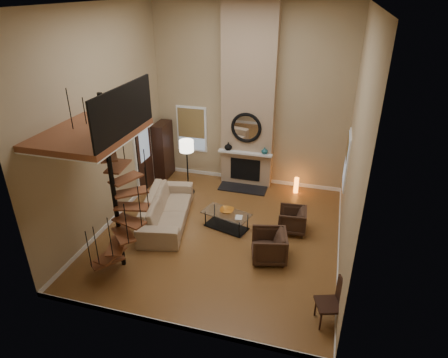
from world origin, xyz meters
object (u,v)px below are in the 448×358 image
(armchair_near, at_px, (295,220))
(sofa, at_px, (166,209))
(coffee_table, at_px, (226,218))
(accent_lamp, at_px, (296,185))
(hutch, at_px, (163,150))
(armchair_far, at_px, (272,246))
(floor_lamp, at_px, (187,150))
(side_chair, at_px, (334,301))

(armchair_near, bearing_deg, sofa, -86.97)
(coffee_table, height_order, accent_lamp, accent_lamp)
(accent_lamp, bearing_deg, hutch, -179.48)
(sofa, height_order, armchair_near, sofa)
(armchair_far, distance_m, accent_lamp, 3.47)
(armchair_near, height_order, accent_lamp, armchair_near)
(coffee_table, relative_size, accent_lamp, 2.74)
(armchair_near, xyz_separation_m, floor_lamp, (-3.43, 1.29, 1.06))
(side_chair, bearing_deg, armchair_near, 110.09)
(sofa, height_order, side_chair, side_chair)
(floor_lamp, bearing_deg, hutch, 143.48)
(side_chair, bearing_deg, accent_lamp, 103.90)
(floor_lamp, relative_size, side_chair, 1.76)
(floor_lamp, bearing_deg, sofa, -89.16)
(armchair_near, bearing_deg, armchair_far, -20.80)
(sofa, distance_m, armchair_near, 3.43)
(hutch, relative_size, accent_lamp, 3.70)
(armchair_far, bearing_deg, armchair_near, 150.18)
(armchair_far, bearing_deg, accent_lamp, 163.74)
(hutch, distance_m, accent_lamp, 4.45)
(armchair_near, height_order, coffee_table, armchair_near)
(sofa, bearing_deg, side_chair, -130.84)
(armchair_near, relative_size, accent_lamp, 1.42)
(armchair_near, distance_m, floor_lamp, 3.81)
(coffee_table, relative_size, side_chair, 1.38)
(sofa, xyz_separation_m, side_chair, (4.46, -2.44, 0.13))
(armchair_far, xyz_separation_m, side_chair, (1.43, -1.61, 0.17))
(sofa, xyz_separation_m, accent_lamp, (3.20, 2.64, -0.15))
(hutch, height_order, side_chair, hutch)
(armchair_near, xyz_separation_m, coffee_table, (-1.76, -0.30, -0.07))
(accent_lamp, bearing_deg, sofa, -140.52)
(sofa, bearing_deg, armchair_far, -117.44)
(floor_lamp, bearing_deg, armchair_far, -40.01)
(hutch, relative_size, coffee_table, 1.35)
(hutch, bearing_deg, armchair_near, -25.12)
(hutch, distance_m, floor_lamp, 1.52)
(sofa, height_order, floor_lamp, floor_lamp)
(armchair_near, relative_size, floor_lamp, 0.41)
(armchair_near, height_order, floor_lamp, floor_lamp)
(sofa, xyz_separation_m, floor_lamp, (-0.03, 1.73, 1.02))
(sofa, distance_m, coffee_table, 1.66)
(accent_lamp, distance_m, side_chair, 5.24)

